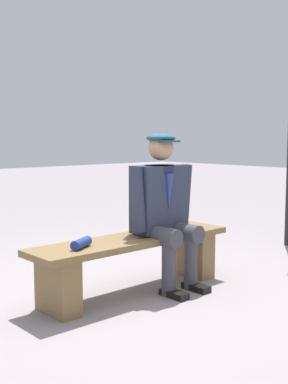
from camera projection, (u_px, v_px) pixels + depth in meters
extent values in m
plane|color=gray|center=(134.00, 292.00, 3.89)|extent=(30.00, 30.00, 0.00)
cube|color=brown|center=(134.00, 240.00, 3.85)|extent=(1.77, 0.43, 0.05)
cube|color=olive|center=(193.00, 254.00, 4.34)|extent=(0.17, 0.36, 0.40)
cube|color=olive|center=(58.00, 286.00, 3.41)|extent=(0.17, 0.36, 0.40)
cube|color=#2C3447|center=(159.00, 199.00, 4.00)|extent=(0.46, 0.22, 0.55)
cylinder|color=#1E2338|center=(159.00, 169.00, 3.97)|extent=(0.25, 0.25, 0.06)
cone|color=navy|center=(169.00, 192.00, 3.90)|extent=(0.07, 0.07, 0.30)
sphere|color=tan|center=(161.00, 148.00, 3.93)|extent=(0.21, 0.21, 0.21)
ellipsoid|color=#204853|center=(161.00, 138.00, 3.93)|extent=(0.24, 0.24, 0.07)
cube|color=#204853|center=(169.00, 141.00, 3.86)|extent=(0.16, 0.09, 0.02)
cylinder|color=#3E3E45|center=(180.00, 231.00, 4.02)|extent=(0.15, 0.41, 0.15)
cylinder|color=#3E3E45|center=(191.00, 261.00, 3.96)|extent=(0.11, 0.11, 0.46)
cube|color=black|center=(196.00, 287.00, 3.93)|extent=(0.10, 0.24, 0.05)
cylinder|color=#2C3447|center=(184.00, 194.00, 4.14)|extent=(0.11, 0.15, 0.52)
cylinder|color=#3E3E45|center=(158.00, 236.00, 3.85)|extent=(0.15, 0.41, 0.15)
cylinder|color=#3E3E45|center=(169.00, 267.00, 3.79)|extent=(0.11, 0.11, 0.46)
cube|color=black|center=(174.00, 294.00, 3.77)|extent=(0.10, 0.24, 0.05)
cylinder|color=#2C3447|center=(138.00, 199.00, 3.79)|extent=(0.11, 0.15, 0.52)
cylinder|color=navy|center=(81.00, 243.00, 3.46)|extent=(0.21, 0.16, 0.07)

